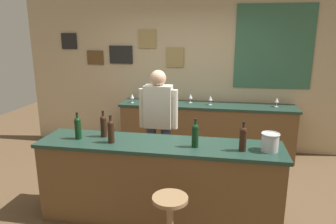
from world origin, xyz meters
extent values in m
plane|color=brown|center=(0.00, 0.00, 0.00)|extent=(10.00, 10.00, 0.00)
cube|color=tan|center=(0.00, 2.03, 1.40)|extent=(6.00, 0.06, 2.80)
cube|color=black|center=(-2.20, 1.99, 1.93)|extent=(0.30, 0.02, 0.29)
cube|color=brown|center=(-1.70, 1.99, 1.63)|extent=(0.31, 0.02, 0.26)
cube|color=black|center=(-1.20, 1.99, 1.69)|extent=(0.43, 0.02, 0.32)
cube|color=#997F4C|center=(-0.70, 1.99, 1.97)|extent=(0.32, 0.02, 0.33)
cube|color=#997F4C|center=(-0.20, 1.99, 1.66)|extent=(0.31, 0.02, 0.35)
cube|color=#38664C|center=(1.47, 1.99, 1.85)|extent=(1.27, 0.02, 1.39)
cube|color=brown|center=(0.00, -0.40, 0.44)|extent=(2.61, 0.57, 0.88)
cube|color=#1E382D|center=(0.00, -0.40, 0.90)|extent=(2.66, 0.60, 0.04)
cube|color=brown|center=(0.40, 1.65, 0.43)|extent=(2.90, 0.53, 0.86)
cube|color=#1E382D|center=(0.40, 1.65, 0.88)|extent=(2.96, 0.56, 0.04)
cylinder|color=#384766|center=(-0.06, 0.37, 0.43)|extent=(0.13, 0.13, 0.86)
cylinder|color=#384766|center=(-0.26, 0.37, 0.43)|extent=(0.13, 0.13, 0.86)
cube|color=beige|center=(-0.16, 0.37, 1.14)|extent=(0.36, 0.20, 0.56)
sphere|color=tan|center=(-0.16, 0.37, 1.51)|extent=(0.21, 0.21, 0.21)
cylinder|color=beige|center=(0.06, 0.37, 1.11)|extent=(0.08, 0.08, 0.52)
cylinder|color=beige|center=(-0.38, 0.37, 1.11)|extent=(0.08, 0.08, 0.52)
cylinder|color=olive|center=(0.25, -1.09, 0.66)|extent=(0.32, 0.32, 0.03)
cylinder|color=black|center=(-0.92, -0.43, 1.02)|extent=(0.07, 0.07, 0.20)
sphere|color=black|center=(-0.92, -0.43, 1.13)|extent=(0.07, 0.07, 0.07)
cylinder|color=black|center=(-0.92, -0.43, 1.17)|extent=(0.03, 0.03, 0.09)
cylinder|color=black|center=(-0.92, -0.43, 1.22)|extent=(0.03, 0.03, 0.02)
cylinder|color=black|center=(-0.66, -0.30, 1.02)|extent=(0.07, 0.07, 0.20)
sphere|color=black|center=(-0.66, -0.30, 1.13)|extent=(0.07, 0.07, 0.07)
cylinder|color=black|center=(-0.66, -0.30, 1.17)|extent=(0.03, 0.03, 0.09)
cylinder|color=black|center=(-0.66, -0.30, 1.22)|extent=(0.03, 0.03, 0.02)
cylinder|color=black|center=(-0.51, -0.48, 1.02)|extent=(0.07, 0.07, 0.20)
sphere|color=black|center=(-0.51, -0.48, 1.13)|extent=(0.07, 0.07, 0.07)
cylinder|color=black|center=(-0.51, -0.48, 1.17)|extent=(0.03, 0.03, 0.09)
cylinder|color=black|center=(-0.51, -0.48, 1.22)|extent=(0.03, 0.03, 0.02)
cylinder|color=black|center=(0.40, -0.45, 1.02)|extent=(0.07, 0.07, 0.20)
sphere|color=black|center=(0.40, -0.45, 1.13)|extent=(0.07, 0.07, 0.07)
cylinder|color=black|center=(0.40, -0.45, 1.17)|extent=(0.03, 0.03, 0.09)
cylinder|color=black|center=(0.40, -0.45, 1.22)|extent=(0.03, 0.03, 0.02)
cylinder|color=black|center=(0.88, -0.47, 1.02)|extent=(0.07, 0.07, 0.20)
sphere|color=black|center=(0.88, -0.47, 1.13)|extent=(0.07, 0.07, 0.07)
cylinder|color=black|center=(0.88, -0.47, 1.17)|extent=(0.03, 0.03, 0.09)
cylinder|color=black|center=(0.88, -0.47, 1.22)|extent=(0.03, 0.03, 0.02)
cylinder|color=#B7BABF|center=(1.15, -0.43, 1.01)|extent=(0.17, 0.17, 0.18)
torus|color=#B7BABF|center=(1.15, -0.43, 1.10)|extent=(0.19, 0.19, 0.02)
cylinder|color=silver|center=(-0.88, 1.55, 0.90)|extent=(0.06, 0.06, 0.00)
cylinder|color=silver|center=(-0.88, 1.55, 0.94)|extent=(0.01, 0.01, 0.07)
cone|color=silver|center=(-0.88, 1.55, 1.02)|extent=(0.07, 0.07, 0.08)
cylinder|color=silver|center=(-0.22, 1.72, 0.90)|extent=(0.06, 0.06, 0.00)
cylinder|color=silver|center=(-0.22, 1.72, 0.94)|extent=(0.01, 0.01, 0.07)
cone|color=silver|center=(-0.22, 1.72, 1.02)|extent=(0.07, 0.07, 0.08)
cylinder|color=silver|center=(0.11, 1.73, 0.90)|extent=(0.06, 0.06, 0.00)
cylinder|color=silver|center=(0.11, 1.73, 0.94)|extent=(0.01, 0.01, 0.07)
cone|color=silver|center=(0.11, 1.73, 1.02)|extent=(0.07, 0.07, 0.08)
cylinder|color=silver|center=(0.46, 1.64, 0.90)|extent=(0.06, 0.06, 0.00)
cylinder|color=silver|center=(0.46, 1.64, 0.94)|extent=(0.01, 0.01, 0.07)
cone|color=silver|center=(0.46, 1.64, 1.02)|extent=(0.07, 0.07, 0.08)
cylinder|color=silver|center=(1.53, 1.68, 0.90)|extent=(0.06, 0.06, 0.00)
cylinder|color=silver|center=(1.53, 1.68, 0.94)|extent=(0.01, 0.01, 0.07)
cone|color=silver|center=(1.53, 1.68, 1.02)|extent=(0.07, 0.07, 0.08)
camera|label=1|loc=(0.66, -3.50, 2.08)|focal=33.09mm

